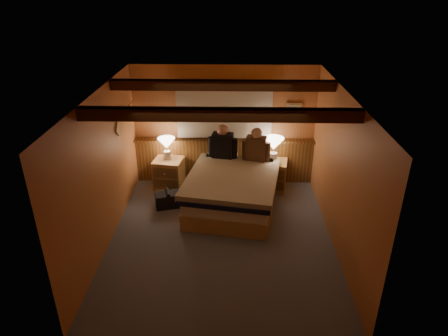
{
  "coord_description": "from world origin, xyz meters",
  "views": [
    {
      "loc": [
        0.17,
        -5.42,
        3.89
      ],
      "look_at": [
        0.03,
        0.4,
        1.08
      ],
      "focal_mm": 32.0,
      "sensor_mm": 36.0,
      "label": 1
    }
  ],
  "objects_px": {
    "nightstand_right": "(272,175)",
    "person_left": "(223,144)",
    "person_right": "(256,147)",
    "lamp_right": "(274,145)",
    "lamp_left": "(167,144)",
    "nightstand_left": "(169,173)",
    "bed": "(233,190)",
    "duffel_bag": "(168,200)"
  },
  "relations": [
    {
      "from": "nightstand_right",
      "to": "lamp_left",
      "type": "relative_size",
      "value": 1.38
    },
    {
      "from": "lamp_left",
      "to": "bed",
      "type": "bearing_deg",
      "value": -30.93
    },
    {
      "from": "bed",
      "to": "person_right",
      "type": "bearing_deg",
      "value": 65.23
    },
    {
      "from": "bed",
      "to": "nightstand_left",
      "type": "height_order",
      "value": "bed"
    },
    {
      "from": "lamp_left",
      "to": "duffel_bag",
      "type": "xyz_separation_m",
      "value": [
        0.1,
        -0.8,
        -0.77
      ]
    },
    {
      "from": "person_right",
      "to": "lamp_left",
      "type": "bearing_deg",
      "value": -171.94
    },
    {
      "from": "lamp_right",
      "to": "person_left",
      "type": "relative_size",
      "value": 0.72
    },
    {
      "from": "nightstand_right",
      "to": "duffel_bag",
      "type": "bearing_deg",
      "value": -150.07
    },
    {
      "from": "nightstand_left",
      "to": "person_left",
      "type": "xyz_separation_m",
      "value": [
        1.08,
        -0.01,
        0.66
      ]
    },
    {
      "from": "bed",
      "to": "person_left",
      "type": "xyz_separation_m",
      "value": [
        -0.21,
        0.74,
        0.6
      ]
    },
    {
      "from": "nightstand_left",
      "to": "lamp_left",
      "type": "xyz_separation_m",
      "value": [
        -0.01,
        0.04,
        0.61
      ]
    },
    {
      "from": "nightstand_left",
      "to": "duffel_bag",
      "type": "xyz_separation_m",
      "value": [
        0.09,
        -0.76,
        -0.16
      ]
    },
    {
      "from": "lamp_left",
      "to": "person_left",
      "type": "xyz_separation_m",
      "value": [
        1.1,
        -0.05,
        0.04
      ]
    },
    {
      "from": "nightstand_left",
      "to": "duffel_bag",
      "type": "relative_size",
      "value": 1.21
    },
    {
      "from": "person_left",
      "to": "duffel_bag",
      "type": "distance_m",
      "value": 1.5
    },
    {
      "from": "bed",
      "to": "duffel_bag",
      "type": "height_order",
      "value": "bed"
    },
    {
      "from": "lamp_right",
      "to": "nightstand_right",
      "type": "bearing_deg",
      "value": 69.74
    },
    {
      "from": "lamp_left",
      "to": "lamp_right",
      "type": "bearing_deg",
      "value": -1.8
    },
    {
      "from": "bed",
      "to": "nightstand_left",
      "type": "relative_size",
      "value": 3.59
    },
    {
      "from": "nightstand_left",
      "to": "nightstand_right",
      "type": "bearing_deg",
      "value": 9.04
    },
    {
      "from": "duffel_bag",
      "to": "bed",
      "type": "bearing_deg",
      "value": -14.68
    },
    {
      "from": "person_left",
      "to": "duffel_bag",
      "type": "xyz_separation_m",
      "value": [
        -1.0,
        -0.76,
        -0.82
      ]
    },
    {
      "from": "nightstand_right",
      "to": "lamp_right",
      "type": "height_order",
      "value": "lamp_right"
    },
    {
      "from": "nightstand_left",
      "to": "person_right",
      "type": "distance_m",
      "value": 1.85
    },
    {
      "from": "bed",
      "to": "person_left",
      "type": "relative_size",
      "value": 3.2
    },
    {
      "from": "duffel_bag",
      "to": "nightstand_right",
      "type": "bearing_deg",
      "value": 5.45
    },
    {
      "from": "bed",
      "to": "lamp_left",
      "type": "relative_size",
      "value": 5.07
    },
    {
      "from": "nightstand_right",
      "to": "nightstand_left",
      "type": "bearing_deg",
      "value": -171.05
    },
    {
      "from": "nightstand_right",
      "to": "lamp_left",
      "type": "distance_m",
      "value": 2.18
    },
    {
      "from": "person_left",
      "to": "person_right",
      "type": "bearing_deg",
      "value": -0.07
    },
    {
      "from": "lamp_right",
      "to": "person_right",
      "type": "relative_size",
      "value": 0.75
    },
    {
      "from": "person_left",
      "to": "person_right",
      "type": "distance_m",
      "value": 0.65
    },
    {
      "from": "lamp_right",
      "to": "person_left",
      "type": "distance_m",
      "value": 0.98
    },
    {
      "from": "person_right",
      "to": "duffel_bag",
      "type": "relative_size",
      "value": 1.31
    },
    {
      "from": "person_right",
      "to": "duffel_bag",
      "type": "xyz_separation_m",
      "value": [
        -1.64,
        -0.65,
        -0.81
      ]
    },
    {
      "from": "bed",
      "to": "duffel_bag",
      "type": "xyz_separation_m",
      "value": [
        -1.2,
        -0.02,
        -0.21
      ]
    },
    {
      "from": "bed",
      "to": "lamp_right",
      "type": "distance_m",
      "value": 1.21
    },
    {
      "from": "lamp_left",
      "to": "person_right",
      "type": "relative_size",
      "value": 0.65
    },
    {
      "from": "nightstand_left",
      "to": "lamp_right",
      "type": "distance_m",
      "value": 2.17
    },
    {
      "from": "duffel_bag",
      "to": "lamp_right",
      "type": "bearing_deg",
      "value": 4.76
    },
    {
      "from": "bed",
      "to": "nightstand_left",
      "type": "xyz_separation_m",
      "value": [
        -1.29,
        0.74,
        -0.05
      ]
    },
    {
      "from": "nightstand_right",
      "to": "person_left",
      "type": "height_order",
      "value": "person_left"
    }
  ]
}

